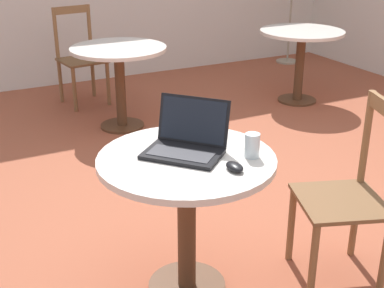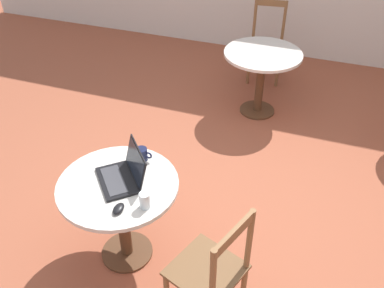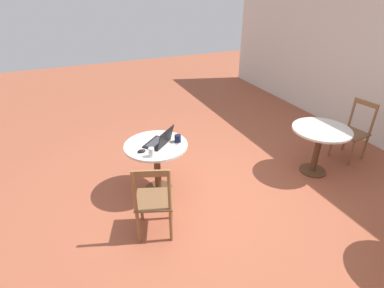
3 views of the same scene
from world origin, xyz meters
name	(u,v)px [view 1 (image 1 of 3)]	position (x,y,z in m)	size (l,w,h in m)	color
ground_plane	(223,210)	(0.00, 0.00, 0.00)	(16.00, 16.00, 0.00)	#9E5138
cafe_table_near	(187,187)	(-0.54, -0.57, 0.55)	(0.80, 0.80, 0.70)	#51331E
cafe_table_mid	(301,46)	(1.74, 1.55, 0.55)	(0.80, 0.80, 0.70)	#51331E
cafe_table_far	(119,65)	(-0.05, 1.66, 0.55)	(0.80, 0.80, 0.70)	#51331E
chair_near_right	(350,198)	(0.20, -0.84, 0.45)	(0.51, 0.51, 0.92)	brown
chair_far_back	(80,58)	(-0.16, 2.47, 0.45)	(0.44, 0.44, 0.92)	brown
laptop	(186,143)	(-0.51, -0.53, 0.75)	(0.43, 0.43, 0.23)	black
mouse	(235,167)	(-0.42, -0.79, 0.72)	(0.06, 0.10, 0.03)	black
mug	(170,125)	(-0.49, -0.30, 0.75)	(0.12, 0.08, 0.09)	#141938
drinking_glass	(252,145)	(-0.28, -0.70, 0.75)	(0.07, 0.07, 0.11)	silver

